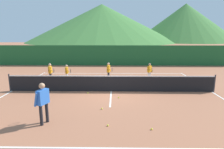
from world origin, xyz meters
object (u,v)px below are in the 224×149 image
object	(u,v)px
tennis_ball_0	(152,129)
tennis_ball_2	(119,97)
tennis_ball_1	(108,125)
tennis_ball_3	(102,109)
tennis_net	(111,83)
student_0	(50,71)
instructor	(43,100)
student_1	(67,71)
student_2	(109,70)
student_3	(150,70)
tennis_ball_4	(88,93)

from	to	relation	value
tennis_ball_0	tennis_ball_2	size ratio (longest dim) A/B	1.00
tennis_ball_1	tennis_ball_3	world-z (taller)	same
tennis_net	student_0	bearing A→B (deg)	152.97
instructor	tennis_ball_2	distance (m)	4.34
instructor	tennis_ball_2	world-z (taller)	instructor
student_1	tennis_ball_0	world-z (taller)	student_1
student_1	tennis_ball_1	distance (m)	7.58
instructor	student_2	size ratio (longest dim) A/B	1.22
student_1	tennis_ball_3	distance (m)	5.96
instructor	tennis_ball_1	size ratio (longest dim) A/B	23.98
tennis_ball_0	student_2	bearing A→B (deg)	103.80
student_3	tennis_ball_1	world-z (taller)	student_3
instructor	tennis_ball_1	distance (m)	2.65
student_1	student_3	world-z (taller)	student_3
tennis_ball_0	tennis_ball_2	bearing A→B (deg)	108.12
student_0	student_2	world-z (taller)	student_0
instructor	tennis_ball_2	size ratio (longest dim) A/B	23.98
student_1	tennis_ball_3	bearing A→B (deg)	-61.17
student_0	student_2	bearing A→B (deg)	6.39
student_1	student_2	world-z (taller)	student_2
tennis_ball_1	tennis_ball_4	size ratio (longest dim) A/B	1.00
student_2	tennis_ball_0	distance (m)	7.66
tennis_net	tennis_ball_0	world-z (taller)	tennis_net
student_2	student_3	distance (m)	3.00
tennis_ball_0	tennis_ball_4	bearing A→B (deg)	124.34
student_0	student_2	xyz separation A→B (m)	(4.13, 0.46, -0.00)
student_2	tennis_ball_1	bearing A→B (deg)	-88.34
tennis_ball_0	student_3	bearing A→B (deg)	81.06
tennis_ball_2	tennis_ball_0	bearing A→B (deg)	-71.88
student_3	tennis_ball_4	bearing A→B (deg)	-141.87
student_1	tennis_ball_3	xyz separation A→B (m)	(2.86, -5.19, -0.71)
student_0	tennis_ball_0	xyz separation A→B (m)	(5.95, -6.94, -0.77)
instructor	tennis_ball_4	bearing A→B (deg)	73.16
student_0	student_1	size ratio (longest dim) A/B	1.09
tennis_ball_2	tennis_ball_3	distance (m)	1.78
student_0	tennis_ball_1	bearing A→B (deg)	-57.00
tennis_ball_2	student_0	bearing A→B (deg)	144.35
tennis_net	tennis_ball_0	xyz separation A→B (m)	(1.58, -4.71, -0.47)
tennis_net	tennis_ball_4	xyz separation A→B (m)	(-1.35, -0.43, -0.47)
tennis_ball_2	tennis_ball_4	xyz separation A→B (m)	(-1.78, 0.79, 0.00)
tennis_ball_0	tennis_ball_4	size ratio (longest dim) A/B	1.00
tennis_ball_1	tennis_ball_3	xyz separation A→B (m)	(-0.34, 1.65, 0.00)
instructor	tennis_ball_3	bearing A→B (deg)	34.40
instructor	tennis_ball_0	world-z (taller)	instructor
student_0	tennis_ball_3	distance (m)	6.47
student_1	student_3	distance (m)	6.00
student_2	tennis_ball_4	size ratio (longest dim) A/B	19.65
instructor	tennis_ball_3	xyz separation A→B (m)	(2.14, 1.46, -0.94)
student_0	student_3	distance (m)	7.15
student_2	tennis_net	bearing A→B (deg)	-84.91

